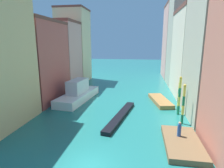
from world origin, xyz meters
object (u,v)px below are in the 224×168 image
object	(u,v)px
mooring_pole_0	(183,104)
mooring_pole_2	(179,97)
motorboat_0	(160,101)
waterfront_dock	(182,143)
gondola_black	(120,116)
person_on_dock	(179,129)
vaporetto_white	(78,93)
mooring_pole_1	(179,95)

from	to	relation	value
mooring_pole_0	mooring_pole_2	distance (m)	4.49
motorboat_0	mooring_pole_0	bearing A→B (deg)	-77.16
waterfront_dock	gondola_black	size ratio (longest dim) A/B	0.59
person_on_dock	mooring_pole_2	size ratio (longest dim) A/B	0.36
person_on_dock	vaporetto_white	size ratio (longest dim) A/B	0.14
mooring_pole_0	person_on_dock	bearing A→B (deg)	-104.95
mooring_pole_2	waterfront_dock	bearing A→B (deg)	-97.51
person_on_dock	gondola_black	size ratio (longest dim) A/B	0.14
mooring_pole_2	vaporetto_white	world-z (taller)	mooring_pole_2
person_on_dock	mooring_pole_1	xyz separation A→B (m)	(1.27, 7.41, 1.45)
waterfront_dock	vaporetto_white	distance (m)	19.20
mooring_pole_0	motorboat_0	size ratio (longest dim) A/B	0.66
vaporetto_white	motorboat_0	world-z (taller)	vaporetto_white
waterfront_dock	mooring_pole_0	world-z (taller)	mooring_pole_0
mooring_pole_2	motorboat_0	size ratio (longest dim) A/B	0.57
person_on_dock	gondola_black	bearing A→B (deg)	142.14
mooring_pole_1	mooring_pole_2	distance (m)	1.49
person_on_dock	gondola_black	distance (m)	8.16
mooring_pole_0	vaporetto_white	xyz separation A→B (m)	(-15.61, 7.23, -1.30)
mooring_pole_2	gondola_black	size ratio (longest dim) A/B	0.39
mooring_pole_2	motorboat_0	bearing A→B (deg)	120.78
mooring_pole_0	gondola_black	xyz separation A→B (m)	(-7.55, 0.66, -2.26)
motorboat_0	mooring_pole_1	bearing A→B (deg)	-68.55
vaporetto_white	motorboat_0	bearing A→B (deg)	3.42
waterfront_dock	mooring_pole_2	distance (m)	9.87
mooring_pole_1	mooring_pole_2	bearing A→B (deg)	82.04
waterfront_dock	mooring_pole_0	distance (m)	5.69
mooring_pole_2	person_on_dock	bearing A→B (deg)	-99.43
person_on_dock	mooring_pole_1	distance (m)	7.65
person_on_dock	mooring_pole_0	xyz separation A→B (m)	(1.15, 4.31, 1.26)
mooring_pole_2	vaporetto_white	distance (m)	16.19
mooring_pole_1	mooring_pole_2	size ratio (longest dim) A/B	1.26
gondola_black	mooring_pole_1	bearing A→B (deg)	17.64
waterfront_dock	motorboat_0	bearing A→B (deg)	93.79
mooring_pole_1	motorboat_0	size ratio (longest dim) A/B	0.71
mooring_pole_0	vaporetto_white	world-z (taller)	mooring_pole_0
vaporetto_white	motorboat_0	size ratio (longest dim) A/B	1.51
mooring_pole_0	mooring_pole_2	size ratio (longest dim) A/B	1.17
person_on_dock	waterfront_dock	bearing A→B (deg)	-77.20
waterfront_dock	mooring_pole_0	xyz separation A→B (m)	(0.96, 5.15, 2.23)
waterfront_dock	vaporetto_white	world-z (taller)	vaporetto_white
person_on_dock	gondola_black	xyz separation A→B (m)	(-6.39, 4.97, -1.00)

